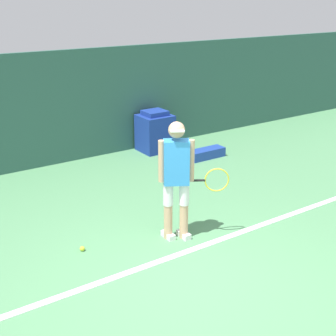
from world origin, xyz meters
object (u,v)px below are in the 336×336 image
(tennis_player, at_px, (177,176))
(equipment_bag, at_px, (206,153))
(tennis_ball, at_px, (82,249))
(covered_chair, at_px, (155,132))

(tennis_player, bearing_deg, equipment_bag, 74.88)
(tennis_ball, relative_size, equipment_bag, 0.08)
(covered_chair, bearing_deg, equipment_bag, -58.79)
(tennis_ball, bearing_deg, covered_chair, 44.69)
(equipment_bag, bearing_deg, tennis_ball, -151.12)
(tennis_player, distance_m, covered_chair, 4.01)
(tennis_player, bearing_deg, tennis_ball, -167.82)
(equipment_bag, bearing_deg, tennis_player, -135.13)
(tennis_player, xyz_separation_m, tennis_ball, (-1.27, 0.41, -0.91))
(tennis_player, relative_size, equipment_bag, 2.08)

